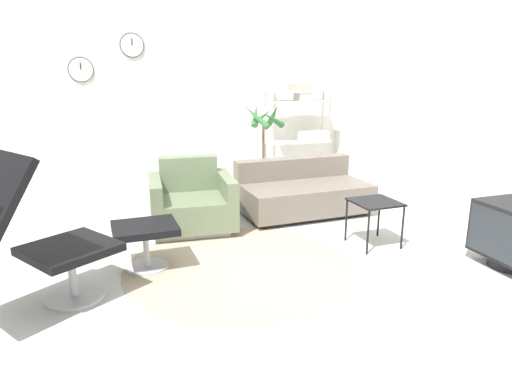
# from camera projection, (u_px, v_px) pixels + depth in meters

# --- Properties ---
(ground_plane) EXTENTS (12.00, 12.00, 0.00)m
(ground_plane) POSITION_uv_depth(u_px,v_px,m) (227.00, 264.00, 4.07)
(ground_plane) COLOR silver
(wall_back) EXTENTS (12.00, 0.09, 2.80)m
(wall_back) POSITION_uv_depth(u_px,v_px,m) (162.00, 89.00, 6.63)
(wall_back) COLOR silver
(wall_back) RESTS_ON ground_plane
(wall_right) EXTENTS (0.06, 12.00, 2.80)m
(wall_right) POSITION_uv_depth(u_px,v_px,m) (497.00, 97.00, 4.67)
(wall_right) COLOR silver
(wall_right) RESTS_ON ground_plane
(round_rug) EXTENTS (2.02, 2.02, 0.01)m
(round_rug) POSITION_uv_depth(u_px,v_px,m) (240.00, 266.00, 4.00)
(round_rug) COLOR tan
(round_rug) RESTS_ON ground_plane
(lounge_chair) EXTENTS (1.28, 1.08, 1.25)m
(lounge_chair) POSITION_uv_depth(u_px,v_px,m) (4.00, 220.00, 2.96)
(lounge_chair) COLOR #BCBCC1
(lounge_chair) RESTS_ON ground_plane
(ottoman) EXTENTS (0.54, 0.46, 0.40)m
(ottoman) POSITION_uv_depth(u_px,v_px,m) (145.00, 235.00, 3.90)
(ottoman) COLOR #BCBCC1
(ottoman) RESTS_ON ground_plane
(armchair_red) EXTENTS (0.95, 0.87, 0.75)m
(armchair_red) POSITION_uv_depth(u_px,v_px,m) (192.00, 204.00, 4.91)
(armchair_red) COLOR silver
(armchair_red) RESTS_ON ground_plane
(couch_low) EXTENTS (1.50, 0.87, 0.62)m
(couch_low) POSITION_uv_depth(u_px,v_px,m) (302.00, 194.00, 5.48)
(couch_low) COLOR black
(couch_low) RESTS_ON ground_plane
(side_table) EXTENTS (0.42, 0.42, 0.45)m
(side_table) POSITION_uv_depth(u_px,v_px,m) (375.00, 206.00, 4.40)
(side_table) COLOR black
(side_table) RESTS_ON ground_plane
(potted_plant) EXTENTS (0.63, 0.54, 1.21)m
(potted_plant) POSITION_uv_depth(u_px,v_px,m) (264.00, 147.00, 6.82)
(potted_plant) COLOR #333338
(potted_plant) RESTS_ON ground_plane
(shelf_unit) EXTENTS (1.06, 0.28, 1.75)m
(shelf_unit) POSITION_uv_depth(u_px,v_px,m) (303.00, 112.00, 7.14)
(shelf_unit) COLOR #BCBCC1
(shelf_unit) RESTS_ON ground_plane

